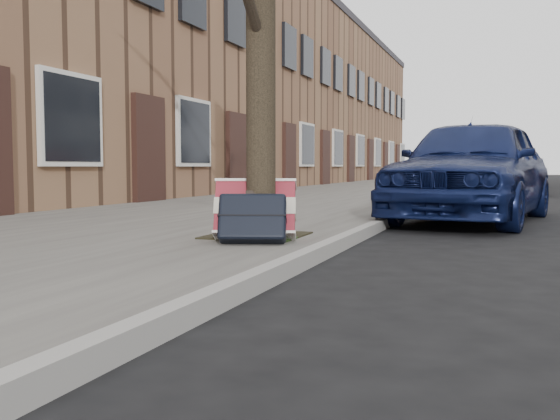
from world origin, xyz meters
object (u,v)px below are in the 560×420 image
(suitcase_red, at_px, (255,210))
(suitcase_navy, at_px, (253,218))
(car_near_mid, at_px, (500,169))
(car_near_front, at_px, (473,169))

(suitcase_red, relative_size, suitcase_navy, 1.23)
(suitcase_red, xyz_separation_m, car_near_mid, (1.86, 13.86, 0.30))
(suitcase_red, distance_m, suitcase_navy, 0.26)
(suitcase_navy, bearing_deg, car_near_mid, 65.22)
(car_near_front, bearing_deg, suitcase_navy, -100.49)
(suitcase_red, xyz_separation_m, suitcase_navy, (0.08, -0.25, -0.05))
(car_near_front, distance_m, car_near_mid, 9.71)
(suitcase_navy, xyz_separation_m, car_near_front, (1.54, 4.40, 0.40))
(car_near_front, xyz_separation_m, car_near_mid, (0.24, 9.71, -0.05))
(suitcase_red, xyz_separation_m, car_near_front, (1.62, 4.15, 0.35))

